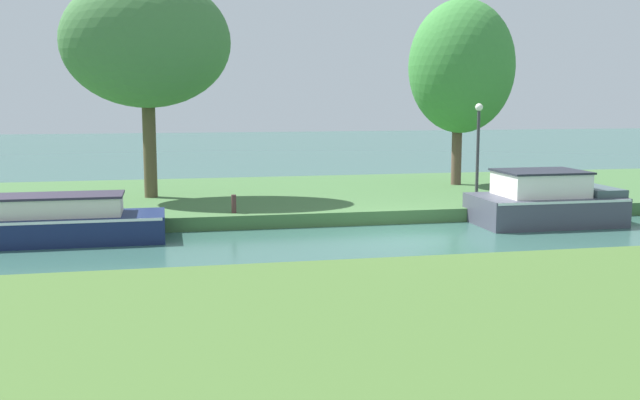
{
  "coord_description": "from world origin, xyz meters",
  "views": [
    {
      "loc": [
        -6.46,
        -18.42,
        3.7
      ],
      "look_at": [
        -2.34,
        1.2,
        0.9
      ],
      "focal_mm": 41.53,
      "sensor_mm": 36.0,
      "label": 1
    }
  ],
  "objects_px": {
    "willow_tree_centre": "(461,67)",
    "mooring_post_near": "(234,204)",
    "navy_narrowboat": "(62,222)",
    "willow_tree_left": "(146,42)",
    "lamp_post": "(478,140)",
    "slate_barge": "(545,202)"
  },
  "relations": [
    {
      "from": "willow_tree_centre",
      "to": "mooring_post_near",
      "type": "bearing_deg",
      "value": -150.59
    },
    {
      "from": "willow_tree_centre",
      "to": "navy_narrowboat",
      "type": "bearing_deg",
      "value": -154.57
    },
    {
      "from": "willow_tree_left",
      "to": "mooring_post_near",
      "type": "height_order",
      "value": "willow_tree_left"
    },
    {
      "from": "willow_tree_left",
      "to": "willow_tree_centre",
      "type": "xyz_separation_m",
      "value": [
        11.28,
        1.41,
        -0.62
      ]
    },
    {
      "from": "willow_tree_left",
      "to": "lamp_post",
      "type": "xyz_separation_m",
      "value": [
        10.21,
        -2.7,
        -3.08
      ]
    },
    {
      "from": "slate_barge",
      "to": "lamp_post",
      "type": "relative_size",
      "value": 1.34
    },
    {
      "from": "slate_barge",
      "to": "willow_tree_centre",
      "type": "bearing_deg",
      "value": 90.66
    },
    {
      "from": "willow_tree_centre",
      "to": "lamp_post",
      "type": "relative_size",
      "value": 2.22
    },
    {
      "from": "slate_barge",
      "to": "mooring_post_near",
      "type": "bearing_deg",
      "value": 171.34
    },
    {
      "from": "mooring_post_near",
      "to": "navy_narrowboat",
      "type": "bearing_deg",
      "value": -163.19
    },
    {
      "from": "lamp_post",
      "to": "willow_tree_centre",
      "type": "bearing_deg",
      "value": 75.32
    },
    {
      "from": "navy_narrowboat",
      "to": "mooring_post_near",
      "type": "height_order",
      "value": "navy_narrowboat"
    },
    {
      "from": "slate_barge",
      "to": "willow_tree_left",
      "type": "relative_size",
      "value": 0.58
    },
    {
      "from": "willow_tree_left",
      "to": "lamp_post",
      "type": "distance_m",
      "value": 11.0
    },
    {
      "from": "navy_narrowboat",
      "to": "mooring_post_near",
      "type": "xyz_separation_m",
      "value": [
        4.53,
        1.37,
        0.14
      ]
    },
    {
      "from": "willow_tree_centre",
      "to": "mooring_post_near",
      "type": "xyz_separation_m",
      "value": [
        -8.9,
        -5.02,
        -4.13
      ]
    },
    {
      "from": "navy_narrowboat",
      "to": "willow_tree_left",
      "type": "relative_size",
      "value": 0.71
    },
    {
      "from": "slate_barge",
      "to": "lamp_post",
      "type": "height_order",
      "value": "lamp_post"
    },
    {
      "from": "mooring_post_near",
      "to": "lamp_post",
      "type": "bearing_deg",
      "value": 6.63
    },
    {
      "from": "lamp_post",
      "to": "mooring_post_near",
      "type": "distance_m",
      "value": 8.06
    },
    {
      "from": "willow_tree_left",
      "to": "mooring_post_near",
      "type": "relative_size",
      "value": 13.53
    },
    {
      "from": "navy_narrowboat",
      "to": "mooring_post_near",
      "type": "relative_size",
      "value": 9.66
    }
  ]
}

